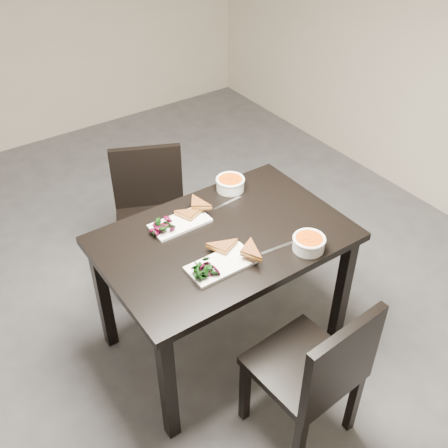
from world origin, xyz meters
name	(u,v)px	position (x,y,z in m)	size (l,w,h in m)	color
ground	(123,332)	(0.00, 0.00, 0.00)	(5.00, 5.00, 0.00)	#47474C
room_shell	(65,0)	(0.00, 0.00, 1.83)	(5.02, 5.02, 2.81)	beige
table	(224,251)	(0.46, -0.36, 0.65)	(1.20, 0.80, 0.75)	black
chair_near	(317,370)	(0.45, -1.08, 0.48)	(0.45, 0.45, 0.85)	black
chair_far	(151,210)	(0.42, 0.36, 0.48)	(0.56, 0.56, 0.85)	black
plate_near	(221,265)	(0.32, -0.54, 0.76)	(0.32, 0.16, 0.02)	white
sandwich_near	(231,252)	(0.39, -0.52, 0.79)	(0.16, 0.12, 0.05)	#974E1F
salad_near	(203,268)	(0.22, -0.54, 0.79)	(0.10, 0.09, 0.04)	black
soup_bowl_near	(309,243)	(0.73, -0.67, 0.79)	(0.16, 0.16, 0.07)	white
cutlery_near	(277,248)	(0.61, -0.59, 0.75)	(0.18, 0.02, 0.00)	silver
plate_far	(180,223)	(0.33, -0.17, 0.76)	(0.30, 0.15, 0.01)	white
sandwich_far	(192,215)	(0.39, -0.18, 0.79)	(0.15, 0.11, 0.05)	#974E1F
salad_far	(162,226)	(0.23, -0.17, 0.79)	(0.09, 0.08, 0.04)	black
soup_bowl_far	(230,183)	(0.71, -0.05, 0.79)	(0.16, 0.16, 0.07)	white
cutlery_far	(227,203)	(0.63, -0.15, 0.75)	(0.18, 0.02, 0.00)	silver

